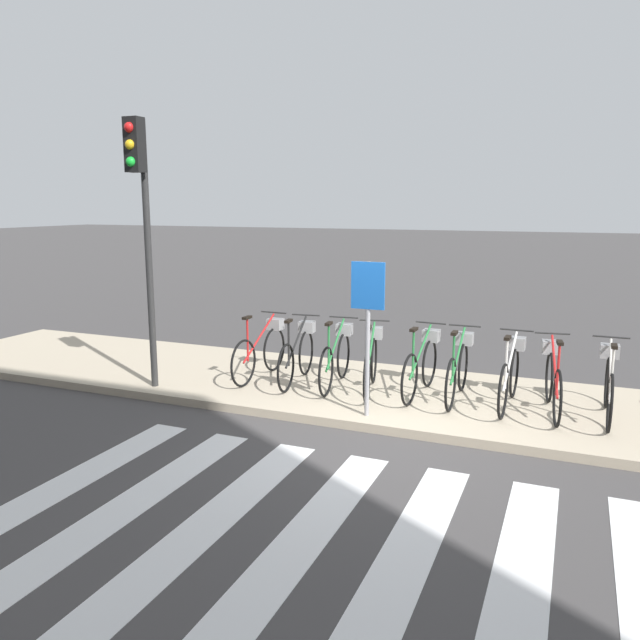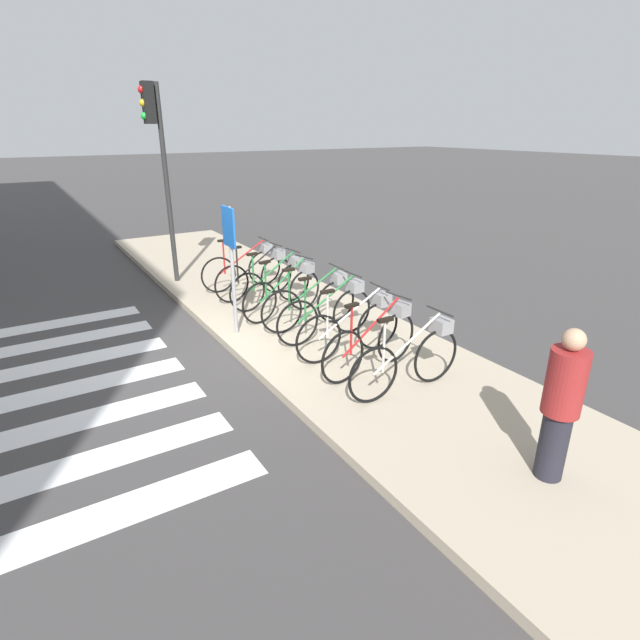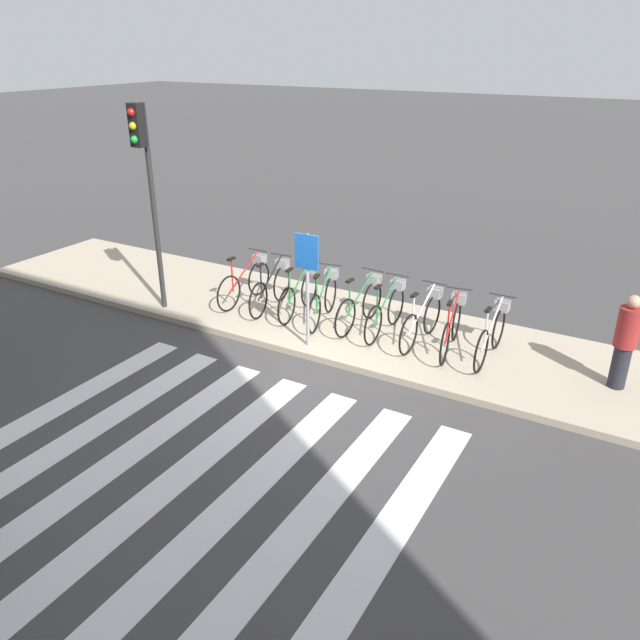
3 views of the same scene
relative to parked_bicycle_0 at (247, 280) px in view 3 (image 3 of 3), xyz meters
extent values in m
plane|color=#423F3F|center=(2.52, -1.43, -0.58)|extent=(120.00, 120.00, 0.00)
cube|color=#B7A88E|center=(2.52, 0.06, -0.52)|extent=(17.60, 2.97, 0.12)
cube|color=silver|center=(0.72, -6.19, -0.58)|extent=(0.45, 8.00, 0.01)
cube|color=silver|center=(1.62, -6.19, -0.58)|extent=(0.45, 8.00, 0.01)
cube|color=silver|center=(2.52, -6.19, -0.58)|extent=(0.45, 8.00, 0.01)
cube|color=silver|center=(3.42, -6.19, -0.58)|extent=(0.45, 8.00, 0.01)
cube|color=silver|center=(4.32, -6.19, -0.58)|extent=(0.45, 8.00, 0.01)
torus|color=black|center=(-0.01, -0.59, -0.09)|extent=(0.05, 0.73, 0.73)
torus|color=black|center=(0.01, 0.41, -0.09)|extent=(0.05, 0.73, 0.73)
cylinder|color=red|center=(0.00, -0.09, 0.20)|extent=(0.05, 1.02, 0.62)
cylinder|color=red|center=(-0.01, -0.45, 0.23)|extent=(0.03, 0.03, 0.66)
cube|color=black|center=(-0.01, -0.45, 0.58)|extent=(0.07, 0.20, 0.04)
cylinder|color=#262626|center=(0.01, 0.41, 0.52)|extent=(0.46, 0.03, 0.02)
cube|color=gray|center=(0.01, 0.46, 0.32)|extent=(0.24, 0.20, 0.18)
torus|color=black|center=(0.71, -0.60, -0.09)|extent=(0.12, 0.73, 0.73)
torus|color=black|center=(0.59, 0.39, -0.09)|extent=(0.12, 0.73, 0.73)
cylinder|color=black|center=(0.65, -0.10, 0.20)|extent=(0.15, 1.02, 0.62)
cylinder|color=black|center=(0.69, -0.47, 0.23)|extent=(0.04, 0.04, 0.66)
cube|color=black|center=(0.69, -0.47, 0.58)|extent=(0.09, 0.21, 0.04)
cylinder|color=#262626|center=(0.59, 0.39, 0.52)|extent=(0.46, 0.08, 0.02)
cube|color=gray|center=(0.59, 0.44, 0.32)|extent=(0.26, 0.23, 0.18)
torus|color=black|center=(1.32, -0.56, -0.09)|extent=(0.11, 0.73, 0.73)
torus|color=black|center=(1.22, 0.44, -0.09)|extent=(0.11, 0.73, 0.73)
cylinder|color=#267238|center=(1.27, -0.06, 0.20)|extent=(0.14, 1.02, 0.62)
cylinder|color=#267238|center=(1.31, -0.42, 0.23)|extent=(0.04, 0.04, 0.66)
cube|color=black|center=(1.31, -0.42, 0.58)|extent=(0.09, 0.21, 0.04)
cylinder|color=#262626|center=(1.22, 0.44, 0.52)|extent=(0.46, 0.07, 0.02)
cube|color=gray|center=(1.21, 0.49, 0.32)|extent=(0.26, 0.22, 0.18)
torus|color=black|center=(1.96, -0.62, -0.09)|extent=(0.19, 0.72, 0.73)
torus|color=black|center=(1.75, 0.37, -0.09)|extent=(0.19, 0.72, 0.73)
cylinder|color=#267238|center=(1.85, -0.13, 0.20)|extent=(0.24, 1.00, 0.62)
cylinder|color=#267238|center=(1.93, -0.48, 0.23)|extent=(0.04, 0.04, 0.66)
cube|color=black|center=(1.93, -0.48, 0.58)|extent=(0.11, 0.21, 0.04)
cylinder|color=#262626|center=(1.75, 0.37, 0.52)|extent=(0.45, 0.12, 0.02)
cube|color=gray|center=(1.74, 0.41, 0.32)|extent=(0.28, 0.25, 0.18)
torus|color=black|center=(2.54, -0.51, -0.09)|extent=(0.07, 0.73, 0.73)
torus|color=black|center=(2.59, 0.50, -0.09)|extent=(0.07, 0.73, 0.73)
cylinder|color=#267238|center=(2.56, -0.01, 0.20)|extent=(0.08, 1.02, 0.62)
cylinder|color=#267238|center=(2.54, -0.37, 0.23)|extent=(0.03, 0.03, 0.66)
cube|color=black|center=(2.54, -0.37, 0.58)|extent=(0.08, 0.20, 0.04)
cylinder|color=#262626|center=(2.59, 0.50, 0.52)|extent=(0.46, 0.05, 0.02)
cube|color=gray|center=(2.59, 0.55, 0.32)|extent=(0.25, 0.21, 0.18)
torus|color=black|center=(3.10, -0.53, -0.09)|extent=(0.04, 0.73, 0.73)
torus|color=black|center=(3.09, 0.47, -0.09)|extent=(0.04, 0.73, 0.73)
cylinder|color=#267238|center=(3.10, -0.03, 0.20)|extent=(0.04, 1.02, 0.62)
cylinder|color=#267238|center=(3.10, -0.40, 0.23)|extent=(0.03, 0.03, 0.66)
cube|color=black|center=(3.10, -0.40, 0.58)|extent=(0.07, 0.20, 0.04)
cylinder|color=#262626|center=(3.09, 0.47, 0.52)|extent=(0.46, 0.03, 0.02)
cube|color=gray|center=(3.09, 0.52, 0.32)|extent=(0.24, 0.20, 0.18)
torus|color=black|center=(3.78, -0.58, -0.09)|extent=(0.07, 0.73, 0.73)
torus|color=black|center=(3.83, 0.42, -0.09)|extent=(0.07, 0.73, 0.73)
cylinder|color=silver|center=(3.81, -0.08, 0.20)|extent=(0.08, 1.02, 0.62)
cylinder|color=silver|center=(3.79, -0.44, 0.23)|extent=(0.03, 0.03, 0.66)
cube|color=black|center=(3.79, -0.44, 0.58)|extent=(0.08, 0.20, 0.04)
cylinder|color=#262626|center=(3.83, 0.42, 0.52)|extent=(0.46, 0.04, 0.02)
cube|color=gray|center=(3.83, 0.47, 0.32)|extent=(0.25, 0.21, 0.18)
torus|color=black|center=(4.44, -0.62, -0.09)|extent=(0.14, 0.73, 0.73)
torus|color=black|center=(4.30, 0.38, -0.09)|extent=(0.14, 0.73, 0.73)
cylinder|color=red|center=(4.37, -0.12, 0.20)|extent=(0.17, 1.01, 0.62)
cylinder|color=red|center=(4.42, -0.48, 0.23)|extent=(0.04, 0.04, 0.66)
cube|color=black|center=(4.42, -0.48, 0.58)|extent=(0.10, 0.21, 0.04)
cylinder|color=#262626|center=(4.30, 0.38, 0.52)|extent=(0.46, 0.09, 0.02)
cube|color=gray|center=(4.29, 0.43, 0.32)|extent=(0.27, 0.23, 0.18)
torus|color=black|center=(5.03, -0.58, -0.09)|extent=(0.04, 0.73, 0.73)
torus|color=black|center=(5.04, 0.42, -0.09)|extent=(0.04, 0.73, 0.73)
cylinder|color=beige|center=(5.04, -0.08, 0.20)|extent=(0.04, 1.02, 0.62)
cylinder|color=beige|center=(5.03, -0.44, 0.23)|extent=(0.03, 0.03, 0.66)
cube|color=black|center=(5.03, -0.44, 0.58)|extent=(0.07, 0.20, 0.04)
cylinder|color=#262626|center=(5.04, 0.42, 0.52)|extent=(0.46, 0.03, 0.02)
cube|color=gray|center=(5.04, 0.47, 0.32)|extent=(0.24, 0.20, 0.18)
cylinder|color=#23232D|center=(7.01, 0.02, -0.11)|extent=(0.26, 0.26, 0.70)
cylinder|color=maroon|center=(7.01, 0.02, 0.55)|extent=(0.34, 0.34, 0.62)
sphere|color=tan|center=(7.01, 0.02, 0.96)|extent=(0.20, 0.20, 0.20)
cylinder|color=#2D2D2D|center=(-1.28, -1.08, 1.50)|extent=(0.10, 0.10, 3.92)
cube|color=black|center=(-1.28, -1.26, 3.09)|extent=(0.24, 0.20, 0.75)
sphere|color=red|center=(-1.28, -1.36, 3.31)|extent=(0.14, 0.14, 0.14)
sphere|color=gold|center=(-1.28, -1.36, 3.08)|extent=(0.14, 0.14, 0.14)
sphere|color=green|center=(-1.28, -1.36, 2.85)|extent=(0.14, 0.14, 0.14)
cylinder|color=#99999E|center=(2.13, -1.13, 0.55)|extent=(0.06, 0.06, 2.02)
cube|color=#1959B2|center=(2.13, -1.15, 1.26)|extent=(0.44, 0.03, 0.60)
camera|label=1|loc=(4.55, -8.59, 2.29)|focal=35.00mm
camera|label=2|loc=(9.21, -3.91, 2.68)|focal=28.00mm
camera|label=3|loc=(7.23, -9.57, 4.44)|focal=35.00mm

